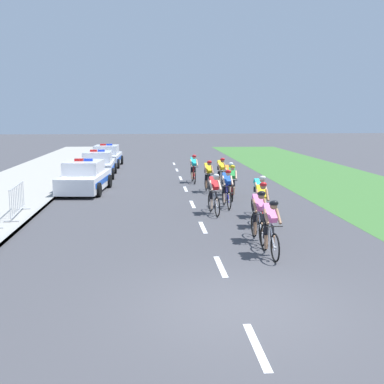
# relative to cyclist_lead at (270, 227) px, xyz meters

# --- Properties ---
(ground_plane) EXTENTS (160.00, 160.00, 0.00)m
(ground_plane) POSITION_rel_cyclist_lead_xyz_m (-1.39, -3.16, -0.79)
(ground_plane) COLOR #424247
(sidewalk_slab) EXTENTS (5.11, 60.00, 0.12)m
(sidewalk_slab) POSITION_rel_cyclist_lead_xyz_m (-9.78, 10.84, -0.73)
(sidewalk_slab) COLOR #A3A099
(sidewalk_slab) RESTS_ON ground
(kerb_edge) EXTENTS (0.16, 60.00, 0.13)m
(kerb_edge) POSITION_rel_cyclist_lead_xyz_m (-7.31, 10.84, -0.72)
(kerb_edge) COLOR #9E9E99
(kerb_edge) RESTS_ON ground
(grass_verge) EXTENTS (7.00, 60.00, 0.01)m
(grass_verge) POSITION_rel_cyclist_lead_xyz_m (7.14, 10.84, -0.78)
(grass_verge) COLOR #3D7033
(grass_verge) RESTS_ON ground
(lane_markings_centre) EXTENTS (0.14, 29.60, 0.01)m
(lane_markings_centre) POSITION_rel_cyclist_lead_xyz_m (-1.39, 9.27, -0.78)
(lane_markings_centre) COLOR white
(lane_markings_centre) RESTS_ON ground
(cyclist_lead) EXTENTS (0.42, 1.72, 1.56)m
(cyclist_lead) POSITION_rel_cyclist_lead_xyz_m (0.00, 0.00, 0.00)
(cyclist_lead) COLOR black
(cyclist_lead) RESTS_ON ground
(cyclist_second) EXTENTS (0.42, 1.72, 1.56)m
(cyclist_second) POSITION_rel_cyclist_lead_xyz_m (0.03, 1.45, 0.00)
(cyclist_second) COLOR black
(cyclist_second) RESTS_ON ground
(cyclist_third) EXTENTS (0.43, 1.72, 1.56)m
(cyclist_third) POSITION_rel_cyclist_lead_xyz_m (0.50, 3.16, 0.00)
(cyclist_third) COLOR black
(cyclist_third) RESTS_ON ground
(cyclist_fourth) EXTENTS (0.45, 1.72, 1.56)m
(cyclist_fourth) POSITION_rel_cyclist_lead_xyz_m (0.79, 4.66, 0.00)
(cyclist_fourth) COLOR black
(cyclist_fourth) RESTS_ON ground
(cyclist_fifth) EXTENTS (0.45, 1.72, 1.56)m
(cyclist_fifth) POSITION_rel_cyclist_lead_xyz_m (-0.75, 5.35, 0.00)
(cyclist_fifth) COLOR black
(cyclist_fifth) RESTS_ON ground
(cyclist_sixth) EXTENTS (0.43, 1.72, 1.56)m
(cyclist_sixth) POSITION_rel_cyclist_lead_xyz_m (-0.09, 6.56, 0.00)
(cyclist_sixth) COLOR black
(cyclist_sixth) RESTS_ON ground
(cyclist_seventh) EXTENTS (0.45, 1.72, 1.56)m
(cyclist_seventh) POSITION_rel_cyclist_lead_xyz_m (0.45, 9.33, 0.00)
(cyclist_seventh) COLOR black
(cyclist_seventh) RESTS_ON ground
(cyclist_eighth) EXTENTS (0.46, 1.72, 1.56)m
(cyclist_eighth) POSITION_rel_cyclist_lead_xyz_m (0.40, 8.26, 0.00)
(cyclist_eighth) COLOR black
(cyclist_eighth) RESTS_ON ground
(cyclist_ninth) EXTENTS (0.44, 1.72, 1.56)m
(cyclist_ninth) POSITION_rel_cyclist_lead_xyz_m (-0.39, 10.25, 0.00)
(cyclist_ninth) COLOR black
(cyclist_ninth) RESTS_ON ground
(cyclist_tenth) EXTENTS (0.42, 1.72, 1.56)m
(cyclist_tenth) POSITION_rel_cyclist_lead_xyz_m (-0.80, 13.42, 0.00)
(cyclist_tenth) COLOR black
(cyclist_tenth) RESTS_ON ground
(cyclist_eleventh) EXTENTS (0.45, 1.72, 1.56)m
(cyclist_eleventh) POSITION_rel_cyclist_lead_xyz_m (0.41, 11.52, 0.00)
(cyclist_eleventh) COLOR black
(cyclist_eleventh) RESTS_ON ground
(police_car_nearest) EXTENTS (2.28, 4.54, 1.59)m
(police_car_nearest) POSITION_rel_cyclist_lead_xyz_m (-6.18, 10.78, -0.11)
(police_car_nearest) COLOR white
(police_car_nearest) RESTS_ON ground
(police_car_second) EXTENTS (2.07, 4.43, 1.59)m
(police_car_second) POSITION_rel_cyclist_lead_xyz_m (-6.18, 16.38, -0.11)
(police_car_second) COLOR silver
(police_car_second) RESTS_ON ground
(police_car_third) EXTENTS (2.10, 4.45, 1.59)m
(police_car_third) POSITION_rel_cyclist_lead_xyz_m (-6.18, 21.90, -0.11)
(police_car_third) COLOR silver
(police_car_third) RESTS_ON ground
(crowd_barrier_rear) EXTENTS (0.65, 2.32, 1.07)m
(crowd_barrier_rear) POSITION_rel_cyclist_lead_xyz_m (-7.75, 5.15, -0.14)
(crowd_barrier_rear) COLOR #B7BABF
(crowd_barrier_rear) RESTS_ON sidewalk_slab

